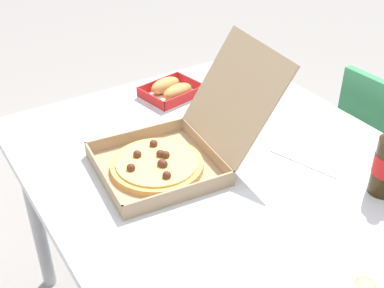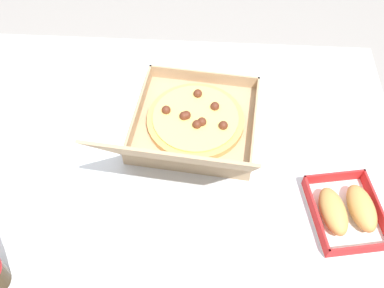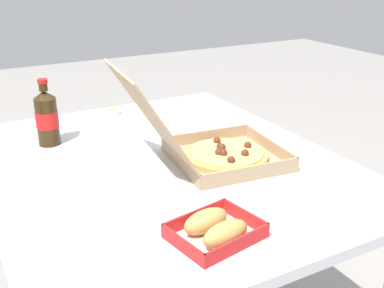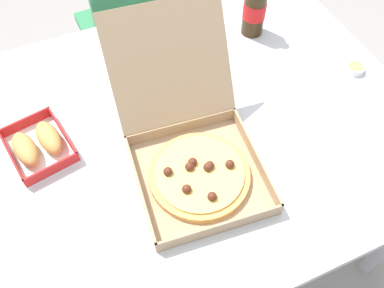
{
  "view_description": "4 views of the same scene",
  "coord_description": "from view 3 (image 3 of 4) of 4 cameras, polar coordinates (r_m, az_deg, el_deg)",
  "views": [
    {
      "loc": [
        0.92,
        -0.7,
        1.56
      ],
      "look_at": [
        -0.09,
        -0.06,
        0.78
      ],
      "focal_mm": 46.97,
      "sensor_mm": 36.0,
      "label": 1
    },
    {
      "loc": [
        -0.12,
        0.56,
        1.63
      ],
      "look_at": [
        -0.08,
        -0.07,
        0.78
      ],
      "focal_mm": 40.44,
      "sensor_mm": 36.0,
      "label": 2
    },
    {
      "loc": [
        -1.2,
        0.55,
        1.32
      ],
      "look_at": [
        -0.04,
        -0.08,
        0.79
      ],
      "focal_mm": 43.68,
      "sensor_mm": 36.0,
      "label": 3
    },
    {
      "loc": [
        -0.32,
        -0.66,
        1.65
      ],
      "look_at": [
        -0.07,
        -0.09,
        0.77
      ],
      "focal_mm": 38.55,
      "sensor_mm": 36.0,
      "label": 4
    }
  ],
  "objects": [
    {
      "name": "bread_side_box",
      "position": [
        1.06,
        2.87,
        -10.34
      ],
      "size": [
        0.18,
        0.21,
        0.06
      ],
      "color": "white",
      "rests_on": "dining_table"
    },
    {
      "name": "dipping_sauce_cup",
      "position": [
        1.9,
        -9.66,
        3.94
      ],
      "size": [
        0.06,
        0.06,
        0.02
      ],
      "color": "white",
      "rests_on": "dining_table"
    },
    {
      "name": "pizza_box_open",
      "position": [
        1.42,
        2.59,
        -0.55
      ],
      "size": [
        0.36,
        0.52,
        0.31
      ],
      "color": "tan",
      "rests_on": "dining_table"
    },
    {
      "name": "dining_table",
      "position": [
        1.48,
        -3.47,
        -4.7
      ],
      "size": [
        1.23,
        1.02,
        0.73
      ],
      "color": "silver",
      "rests_on": "ground_plane"
    },
    {
      "name": "paper_menu",
      "position": [
        1.45,
        -14.17,
        -2.71
      ],
      "size": [
        0.25,
        0.21,
        0.0
      ],
      "primitive_type": "cube",
      "rotation": [
        0.0,
        0.0,
        0.31
      ],
      "color": "white",
      "rests_on": "dining_table"
    },
    {
      "name": "cola_bottle",
      "position": [
        1.62,
        -17.3,
        3.11
      ],
      "size": [
        0.07,
        0.07,
        0.22
      ],
      "color": "#33230F",
      "rests_on": "dining_table"
    }
  ]
}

